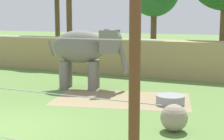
% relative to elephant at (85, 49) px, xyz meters
% --- Properties ---
extents(ground_plane, '(120.00, 120.00, 0.00)m').
position_rel_elephant_xyz_m(ground_plane, '(0.64, -5.99, -1.84)').
color(ground_plane, '#5B7F3D').
extents(dirt_patch, '(6.04, 4.27, 0.01)m').
position_rel_elephant_xyz_m(dirt_patch, '(2.34, -1.27, -1.84)').
color(dirt_patch, '#937F5B').
rests_on(dirt_patch, ground).
extents(embankment_wall, '(36.00, 1.80, 2.04)m').
position_rel_elephant_xyz_m(embankment_wall, '(0.64, 4.81, -0.82)').
color(embankment_wall, tan).
rests_on(embankment_wall, ground).
extents(elephant, '(3.66, 2.02, 2.78)m').
position_rel_elephant_xyz_m(elephant, '(0.00, 0.00, 0.00)').
color(elephant, slate).
rests_on(elephant, ground).
extents(enrichment_ball, '(0.80, 0.80, 0.80)m').
position_rel_elephant_xyz_m(enrichment_ball, '(5.22, -4.31, -1.44)').
color(enrichment_ball, gray).
rests_on(enrichment_ball, ground).
extents(water_tub, '(1.10, 1.10, 0.35)m').
position_rel_elephant_xyz_m(water_tub, '(4.36, -1.28, -1.66)').
color(water_tub, gray).
rests_on(water_tub, ground).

